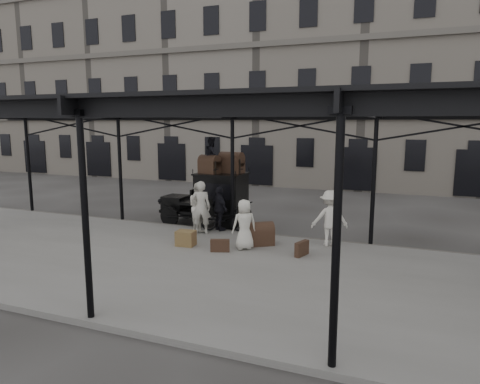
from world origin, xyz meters
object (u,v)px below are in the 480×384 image
object	(u,v)px
porter_left	(201,207)
porter_official	(219,209)
steamer_trunk_roof_near	(209,166)
steamer_trunk_platform	(260,235)
bicycle	(224,219)
taxi	(214,197)

from	to	relation	value
porter_left	porter_official	bearing A→B (deg)	-144.04
steamer_trunk_roof_near	steamer_trunk_platform	bearing A→B (deg)	-22.08
bicycle	steamer_trunk_roof_near	xyz separation A→B (m)	(-1.01, 0.93, 1.88)
taxi	steamer_trunk_roof_near	xyz separation A→B (m)	(-0.08, -0.25, 1.28)
porter_left	bicycle	bearing A→B (deg)	-153.34
bicycle	steamer_trunk_roof_near	bearing A→B (deg)	32.03
taxi	porter_official	size ratio (longest dim) A/B	2.19
porter_official	porter_left	bearing A→B (deg)	89.59
bicycle	steamer_trunk_platform	bearing A→B (deg)	-139.57
taxi	steamer_trunk_platform	world-z (taller)	taxi
taxi	bicycle	size ratio (longest dim) A/B	2.10
steamer_trunk_platform	porter_official	bearing A→B (deg)	113.10
taxi	bicycle	world-z (taller)	taxi
porter_left	porter_official	xyz separation A→B (m)	(0.45, 0.64, -0.14)
steamer_trunk_platform	porter_left	bearing A→B (deg)	130.92
porter_official	steamer_trunk_platform	xyz separation A→B (m)	(2.03, -1.26, -0.51)
porter_official	steamer_trunk_roof_near	distance (m)	1.95
bicycle	steamer_trunk_platform	distance (m)	2.24
bicycle	steamer_trunk_platform	xyz separation A→B (m)	(1.85, -1.26, -0.13)
steamer_trunk_roof_near	steamer_trunk_platform	distance (m)	4.12
bicycle	steamer_trunk_platform	size ratio (longest dim) A/B	1.98
taxi	porter_left	world-z (taller)	taxi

